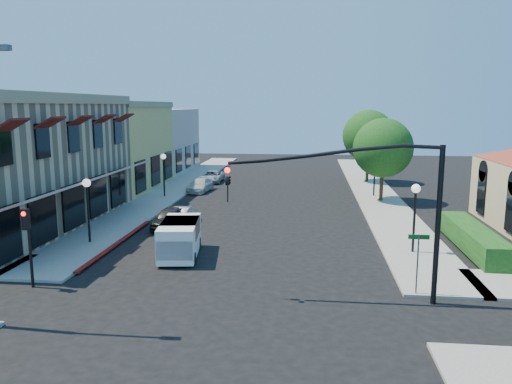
# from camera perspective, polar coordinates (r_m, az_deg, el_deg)

# --- Properties ---
(ground) EXTENTS (120.00, 120.00, 0.00)m
(ground) POSITION_cam_1_polar(r_m,az_deg,el_deg) (18.80, -4.44, -13.32)
(ground) COLOR black
(ground) RESTS_ON ground
(sidewalk_left) EXTENTS (3.50, 50.00, 0.12)m
(sidewalk_left) POSITION_cam_1_polar(r_m,az_deg,el_deg) (46.18, -8.94, 0.59)
(sidewalk_left) COLOR gray
(sidewalk_left) RESTS_ON ground
(sidewalk_right) EXTENTS (3.50, 50.00, 0.12)m
(sidewalk_right) POSITION_cam_1_polar(r_m,az_deg,el_deg) (44.91, 13.15, 0.19)
(sidewalk_right) COLOR gray
(sidewalk_right) RESTS_ON ground
(curb_red_strip) EXTENTS (0.25, 10.00, 0.06)m
(curb_red_strip) POSITION_cam_1_polar(r_m,az_deg,el_deg) (27.96, -15.44, -5.84)
(curb_red_strip) COLOR maroon
(curb_red_strip) RESTS_ON ground
(yellow_stucco_building) EXTENTS (10.00, 12.00, 7.60)m
(yellow_stucco_building) POSITION_cam_1_polar(r_m,az_deg,el_deg) (47.04, -17.38, 5.02)
(yellow_stucco_building) COLOR tan
(yellow_stucco_building) RESTS_ON ground
(pink_stucco_building) EXTENTS (10.00, 12.00, 7.00)m
(pink_stucco_building) POSITION_cam_1_polar(r_m,az_deg,el_deg) (58.23, -12.65, 5.77)
(pink_stucco_building) COLOR tan
(pink_stucco_building) RESTS_ON ground
(hedge) EXTENTS (1.40, 8.00, 1.10)m
(hedge) POSITION_cam_1_polar(r_m,az_deg,el_deg) (28.28, 23.45, -6.13)
(hedge) COLOR #144413
(hedge) RESTS_ON ground
(street_tree_a) EXTENTS (4.56, 4.56, 6.48)m
(street_tree_a) POSITION_cam_1_polar(r_m,az_deg,el_deg) (39.49, 14.31, 4.90)
(street_tree_a) COLOR black
(street_tree_a) RESTS_ON ground
(street_tree_b) EXTENTS (4.94, 4.94, 7.02)m
(street_tree_b) POSITION_cam_1_polar(r_m,az_deg,el_deg) (49.37, 12.73, 6.30)
(street_tree_b) COLOR black
(street_tree_b) RESTS_ON ground
(signal_mast_arm) EXTENTS (8.01, 0.39, 6.00)m
(signal_mast_arm) POSITION_cam_1_polar(r_m,az_deg,el_deg) (18.94, 13.96, -0.48)
(signal_mast_arm) COLOR black
(signal_mast_arm) RESTS_ON ground
(secondary_signal) EXTENTS (0.28, 0.42, 3.32)m
(secondary_signal) POSITION_cam_1_polar(r_m,az_deg,el_deg) (22.16, -24.65, -4.29)
(secondary_signal) COLOR black
(secondary_signal) RESTS_ON ground
(street_name_sign) EXTENTS (0.80, 0.06, 2.50)m
(street_name_sign) POSITION_cam_1_polar(r_m,az_deg,el_deg) (20.44, 18.02, -6.81)
(street_name_sign) COLOR #595B5E
(street_name_sign) RESTS_ON ground
(lamppost_left_near) EXTENTS (0.44, 0.44, 3.57)m
(lamppost_left_near) POSITION_cam_1_polar(r_m,az_deg,el_deg) (28.00, -18.74, -0.24)
(lamppost_left_near) COLOR black
(lamppost_left_near) RESTS_ON ground
(lamppost_left_far) EXTENTS (0.44, 0.44, 3.57)m
(lamppost_left_far) POSITION_cam_1_polar(r_m,az_deg,el_deg) (40.98, -10.52, 3.15)
(lamppost_left_far) COLOR black
(lamppost_left_far) RESTS_ON ground
(lamppost_right_near) EXTENTS (0.44, 0.44, 3.57)m
(lamppost_right_near) POSITION_cam_1_polar(r_m,az_deg,el_deg) (25.93, 17.75, -0.96)
(lamppost_right_near) COLOR black
(lamppost_right_near) RESTS_ON ground
(lamppost_right_far) EXTENTS (0.44, 0.44, 3.57)m
(lamppost_right_far) POSITION_cam_1_polar(r_m,az_deg,el_deg) (41.57, 13.44, 3.14)
(lamppost_right_far) COLOR black
(lamppost_right_far) RESTS_ON ground
(white_van) EXTENTS (2.23, 4.19, 1.77)m
(white_van) POSITION_cam_1_polar(r_m,az_deg,el_deg) (24.93, -8.71, -5.05)
(white_van) COLOR white
(white_van) RESTS_ON ground
(parked_car_a) EXTENTS (1.67, 3.73, 1.25)m
(parked_car_a) POSITION_cam_1_polar(r_m,az_deg,el_deg) (30.94, -9.87, -2.93)
(parked_car_a) COLOR black
(parked_car_a) RESTS_ON ground
(parked_car_b) EXTENTS (1.40, 3.28, 1.05)m
(parked_car_b) POSITION_cam_1_polar(r_m,az_deg,el_deg) (31.79, -8.64, -2.74)
(parked_car_b) COLOR #B3B6B8
(parked_car_b) RESTS_ON ground
(parked_car_c) EXTENTS (1.98, 4.07, 1.14)m
(parked_car_c) POSITION_cam_1_polar(r_m,az_deg,el_deg) (43.57, -6.40, 0.77)
(parked_car_c) COLOR silver
(parked_car_c) RESTS_ON ground
(parked_car_d) EXTENTS (1.89, 4.04, 1.12)m
(parked_car_d) POSITION_cam_1_polar(r_m,az_deg,el_deg) (48.88, -5.00, 1.77)
(parked_car_d) COLOR #B8BBBD
(parked_car_d) RESTS_ON ground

